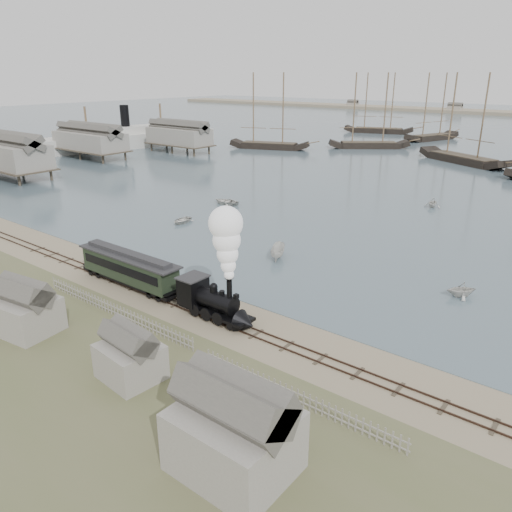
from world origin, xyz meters
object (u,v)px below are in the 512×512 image
Objects in this scene: locomotive at (222,273)px; beached_dinghy at (166,279)px; passenger_coach at (129,267)px; steamship at (126,127)px.

locomotive is 2.87× the size of beached_dinghy.
passenger_coach is (-12.18, 0.00, -2.46)m from locomotive.
passenger_coach is 3.80× the size of beached_dinghy.
steamship is (-80.34, 58.34, 5.44)m from beached_dinghy.
locomotive is at bearing 0.00° from passenger_coach.
locomotive is 11.27m from beached_dinghy.
locomotive is at bearing -110.67° from steamship.
steamship reaches higher than passenger_coach.
steamship reaches higher than locomotive.
beached_dinghy is 0.06× the size of steamship.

